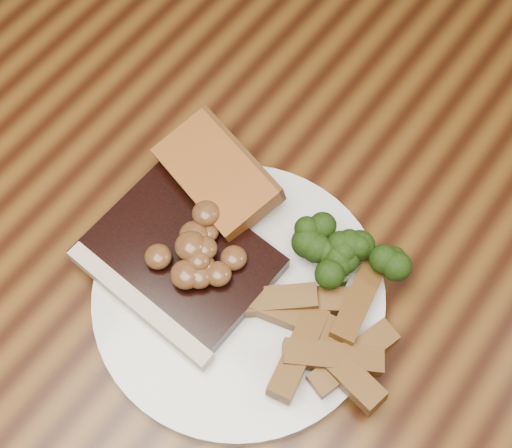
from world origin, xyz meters
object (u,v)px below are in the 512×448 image
Objects in this scene: plate at (239,296)px; garlic_bread at (217,186)px; dining_table at (251,268)px; steak at (179,260)px; potato_wedges at (312,327)px.

garlic_bread is at bearing 138.71° from plate.
steak is at bearing -110.18° from dining_table.
plate is at bearing -26.82° from garlic_bread.
garlic_bread is 1.04× the size of potato_wedges.
garlic_bread is at bearing 106.61° from steak.
dining_table is at bearing 3.59° from garlic_bread.
potato_wedges is (0.15, -0.06, -0.00)m from garlic_bread.
dining_table is 0.16m from potato_wedges.
plate is 0.06m from steak.
steak is (-0.06, -0.01, 0.02)m from plate.
steak reaches higher than plate.
garlic_bread is (-0.04, 0.01, 0.12)m from dining_table.
potato_wedges is at bearing 11.48° from steak.
dining_table is 0.13m from garlic_bread.
garlic_bread is (-0.02, 0.08, 0.00)m from steak.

